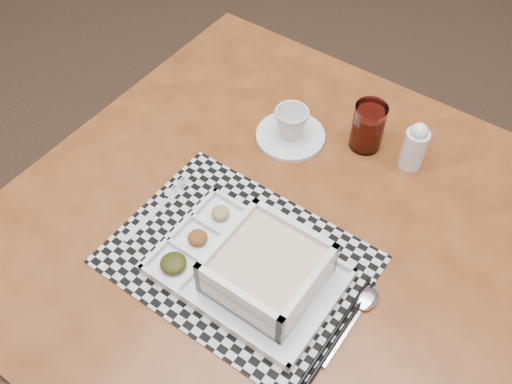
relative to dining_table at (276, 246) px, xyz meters
The scene contains 11 objects.
floor 0.85m from the dining_table, 165.93° to the right, with size 5.00×5.00×0.00m, color #322119.
dining_table is the anchor object (origin of this frame).
placemat 0.13m from the dining_table, 99.04° to the right, with size 0.45×0.33×0.00m, color #B3B3BB.
serving_tray 0.17m from the dining_table, 72.97° to the right, with size 0.33×0.24×0.09m.
fork 0.25m from the dining_table, 156.66° to the right, with size 0.03×0.19×0.00m.
spoon 0.24m from the dining_table, 17.94° to the right, with size 0.04×0.18×0.01m.
chopsticks 0.26m from the dining_table, 35.25° to the right, with size 0.03×0.24×0.01m.
saucer 0.25m from the dining_table, 113.95° to the left, with size 0.15×0.15×0.01m, color silver.
cup 0.26m from the dining_table, 113.95° to the left, with size 0.07×0.07×0.07m, color silver.
juice_glass 0.31m from the dining_table, 79.74° to the left, with size 0.07×0.07×0.11m.
creamer_bottle 0.34m from the dining_table, 61.01° to the left, with size 0.05×0.05×0.11m.
Camera 1 is at (0.81, -0.44, 1.64)m, focal length 40.00 mm.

